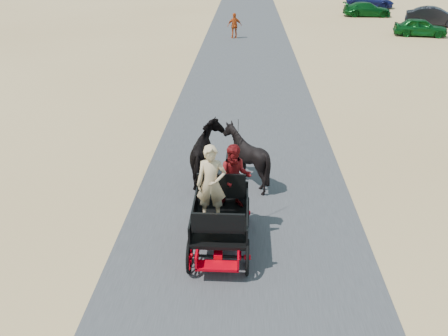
{
  "coord_description": "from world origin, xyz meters",
  "views": [
    {
      "loc": [
        -0.01,
        -10.33,
        6.38
      ],
      "look_at": [
        -0.5,
        -0.55,
        1.2
      ],
      "focal_mm": 35.0,
      "sensor_mm": 36.0,
      "label": 1
    }
  ],
  "objects_px": {
    "carriage": "(221,233)",
    "car_c": "(367,9)",
    "pedestrian": "(235,26)",
    "car_a": "(421,27)",
    "horse_left": "(207,156)",
    "horse_right": "(246,156)",
    "car_b": "(434,17)",
    "car_d": "(370,1)"
  },
  "relations": [
    {
      "from": "pedestrian",
      "to": "car_a",
      "type": "bearing_deg",
      "value": 175.19
    },
    {
      "from": "horse_right",
      "to": "car_c",
      "type": "xyz_separation_m",
      "value": [
        10.86,
        31.23,
        -0.23
      ]
    },
    {
      "from": "carriage",
      "to": "car_c",
      "type": "xyz_separation_m",
      "value": [
        11.41,
        34.23,
        0.26
      ]
    },
    {
      "from": "car_a",
      "to": "horse_left",
      "type": "bearing_deg",
      "value": 157.93
    },
    {
      "from": "pedestrian",
      "to": "car_d",
      "type": "relative_size",
      "value": 0.36
    },
    {
      "from": "horse_left",
      "to": "car_a",
      "type": "distance_m",
      "value": 26.14
    },
    {
      "from": "horse_left",
      "to": "car_a",
      "type": "xyz_separation_m",
      "value": [
        13.68,
        22.27,
        -0.22
      ]
    },
    {
      "from": "car_c",
      "to": "car_a",
      "type": "bearing_deg",
      "value": -168.28
    },
    {
      "from": "pedestrian",
      "to": "car_a",
      "type": "height_order",
      "value": "pedestrian"
    },
    {
      "from": "horse_left",
      "to": "car_b",
      "type": "height_order",
      "value": "horse_left"
    },
    {
      "from": "carriage",
      "to": "car_a",
      "type": "height_order",
      "value": "car_a"
    },
    {
      "from": "horse_right",
      "to": "car_b",
      "type": "xyz_separation_m",
      "value": [
        15.14,
        26.62,
        -0.13
      ]
    },
    {
      "from": "carriage",
      "to": "car_b",
      "type": "xyz_separation_m",
      "value": [
        15.69,
        29.62,
        0.36
      ]
    },
    {
      "from": "car_c",
      "to": "car_d",
      "type": "height_order",
      "value": "car_d"
    },
    {
      "from": "car_a",
      "to": "car_c",
      "type": "distance_m",
      "value": 9.12
    },
    {
      "from": "pedestrian",
      "to": "car_a",
      "type": "xyz_separation_m",
      "value": [
        13.49,
        1.43,
        -0.24
      ]
    },
    {
      "from": "horse_right",
      "to": "horse_left",
      "type": "bearing_deg",
      "value": 0.0
    },
    {
      "from": "horse_left",
      "to": "pedestrian",
      "type": "distance_m",
      "value": 20.85
    },
    {
      "from": "carriage",
      "to": "car_b",
      "type": "height_order",
      "value": "car_b"
    },
    {
      "from": "carriage",
      "to": "car_a",
      "type": "distance_m",
      "value": 28.48
    },
    {
      "from": "carriage",
      "to": "horse_right",
      "type": "relative_size",
      "value": 1.41
    },
    {
      "from": "carriage",
      "to": "car_c",
      "type": "distance_m",
      "value": 36.08
    },
    {
      "from": "horse_right",
      "to": "pedestrian",
      "type": "bearing_deg",
      "value": -87.49
    },
    {
      "from": "horse_left",
      "to": "horse_right",
      "type": "relative_size",
      "value": 1.18
    },
    {
      "from": "carriage",
      "to": "horse_right",
      "type": "xyz_separation_m",
      "value": [
        0.55,
        3.0,
        0.49
      ]
    },
    {
      "from": "car_a",
      "to": "car_d",
      "type": "xyz_separation_m",
      "value": [
        -0.09,
        14.71,
        0.03
      ]
    },
    {
      "from": "carriage",
      "to": "horse_left",
      "type": "xyz_separation_m",
      "value": [
        -0.55,
        3.0,
        0.49
      ]
    },
    {
      "from": "car_d",
      "to": "car_b",
      "type": "bearing_deg",
      "value": -155.17
    },
    {
      "from": "horse_right",
      "to": "pedestrian",
      "type": "relative_size",
      "value": 0.98
    },
    {
      "from": "horse_left",
      "to": "pedestrian",
      "type": "height_order",
      "value": "pedestrian"
    },
    {
      "from": "carriage",
      "to": "horse_left",
      "type": "bearing_deg",
      "value": 100.39
    },
    {
      "from": "horse_right",
      "to": "car_d",
      "type": "relative_size",
      "value": 0.36
    },
    {
      "from": "horse_left",
      "to": "horse_right",
      "type": "height_order",
      "value": "horse_right"
    },
    {
      "from": "car_a",
      "to": "car_c",
      "type": "bearing_deg",
      "value": 20.34
    },
    {
      "from": "pedestrian",
      "to": "car_b",
      "type": "bearing_deg",
      "value": -171.06
    },
    {
      "from": "car_b",
      "to": "car_d",
      "type": "height_order",
      "value": "car_b"
    },
    {
      "from": "horse_left",
      "to": "pedestrian",
      "type": "bearing_deg",
      "value": -90.51
    },
    {
      "from": "pedestrian",
      "to": "car_b",
      "type": "distance_m",
      "value": 17.06
    },
    {
      "from": "pedestrian",
      "to": "car_c",
      "type": "xyz_separation_m",
      "value": [
        11.77,
        10.38,
        -0.25
      ]
    },
    {
      "from": "pedestrian",
      "to": "car_a",
      "type": "relative_size",
      "value": 0.47
    },
    {
      "from": "horse_left",
      "to": "pedestrian",
      "type": "xyz_separation_m",
      "value": [
        0.19,
        20.85,
        0.02
      ]
    },
    {
      "from": "car_a",
      "to": "car_c",
      "type": "xyz_separation_m",
      "value": [
        -1.72,
        8.95,
        -0.01
      ]
    }
  ]
}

